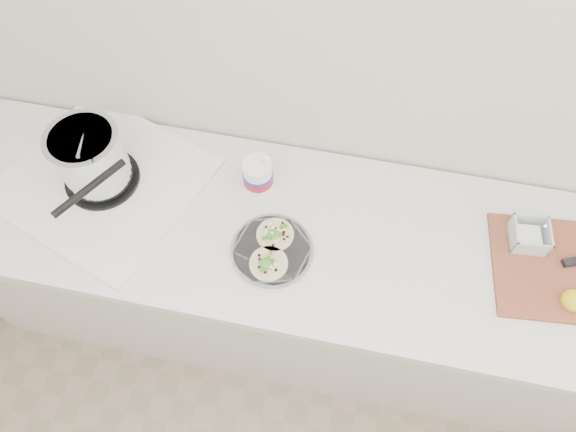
% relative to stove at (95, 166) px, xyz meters
% --- Properties ---
extents(counter, '(2.44, 0.66, 0.90)m').
position_rel_stove_xyz_m(counter, '(0.62, -0.04, -0.54)').
color(counter, beige).
rests_on(counter, ground).
extents(stove, '(0.75, 0.73, 0.29)m').
position_rel_stove_xyz_m(stove, '(0.00, 0.00, 0.00)').
color(stove, silver).
rests_on(stove, counter).
extents(taco_plate, '(0.25, 0.25, 0.04)m').
position_rel_stove_xyz_m(taco_plate, '(0.61, -0.14, -0.08)').
color(taco_plate, slate).
rests_on(taco_plate, counter).
extents(tub, '(0.10, 0.10, 0.22)m').
position_rel_stove_xyz_m(tub, '(0.51, 0.09, -0.03)').
color(tub, white).
rests_on(tub, counter).
extents(cutboard, '(0.53, 0.39, 0.08)m').
position_rel_stove_xyz_m(cutboard, '(1.51, -0.01, -0.08)').
color(cutboard, brown).
rests_on(cutboard, counter).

